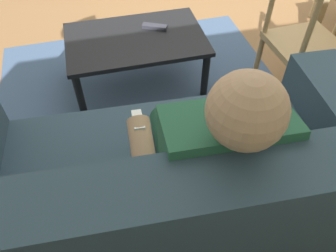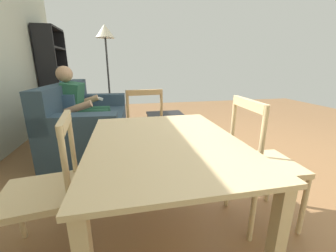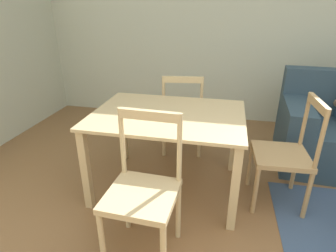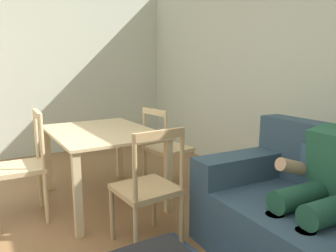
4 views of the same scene
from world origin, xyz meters
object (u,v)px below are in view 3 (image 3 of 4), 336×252
Objects in this scene: dining_chair_near_wall at (183,114)px; dining_chair_by_doorway at (143,192)px; dining_table at (168,125)px; dining_chair_facing_couch at (285,155)px.

dining_chair_near_wall is 0.94× the size of dining_chair_by_doorway.
dining_chair_by_doorway reaches higher than dining_table.
dining_chair_near_wall is 0.98× the size of dining_chair_facing_couch.
dining_table is 1.39× the size of dining_chair_near_wall.
dining_chair_by_doorway is at bearing -90.10° from dining_chair_near_wall.
dining_chair_near_wall is at bearing 89.90° from dining_chair_by_doorway.
dining_table is at bearing -90.31° from dining_chair_near_wall.
dining_chair_facing_couch is at bearing 0.10° from dining_table.
dining_chair_near_wall is at bearing 89.69° from dining_table.
dining_chair_facing_couch is 1.19m from dining_chair_by_doorway.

